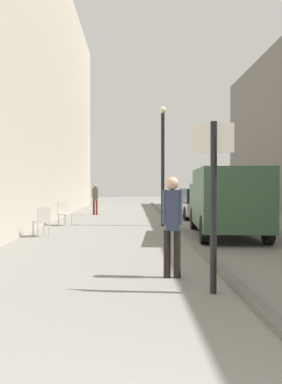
{
  "coord_description": "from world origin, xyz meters",
  "views": [
    {
      "loc": [
        -0.08,
        -1.3,
        1.65
      ],
      "look_at": [
        0.18,
        10.36,
        1.43
      ],
      "focal_mm": 37.02,
      "sensor_mm": 36.0,
      "label": 1
    }
  ],
  "objects_px": {
    "delivery_van": "(226,200)",
    "cafe_chair_by_doorway": "(42,219)",
    "pedestrian_main_foreground": "(172,219)",
    "pedestrian_mid_block": "(95,197)",
    "lamp_post": "(163,158)",
    "parked_car": "(198,203)",
    "cafe_chair_near_window": "(64,212)",
    "street_sign_post": "(214,192)"
  },
  "relations": [
    {
      "from": "delivery_van",
      "to": "cafe_chair_by_doorway",
      "type": "relative_size",
      "value": 5.68
    },
    {
      "from": "pedestrian_main_foreground",
      "to": "pedestrian_mid_block",
      "type": "distance_m",
      "value": 14.84
    },
    {
      "from": "pedestrian_main_foreground",
      "to": "lamp_post",
      "type": "height_order",
      "value": "lamp_post"
    },
    {
      "from": "cafe_chair_by_doorway",
      "to": "pedestrian_mid_block",
      "type": "bearing_deg",
      "value": 46.7
    },
    {
      "from": "parked_car",
      "to": "cafe_chair_near_window",
      "type": "relative_size",
      "value": 4.52
    },
    {
      "from": "cafe_chair_near_window",
      "to": "cafe_chair_by_doorway",
      "type": "bearing_deg",
      "value": 37.77
    },
    {
      "from": "parked_car",
      "to": "delivery_van",
      "type": "bearing_deg",
      "value": -93.87
    },
    {
      "from": "pedestrian_main_foreground",
      "to": "street_sign_post",
      "type": "relative_size",
      "value": 0.69
    },
    {
      "from": "delivery_van",
      "to": "lamp_post",
      "type": "height_order",
      "value": "lamp_post"
    },
    {
      "from": "delivery_van",
      "to": "lamp_post",
      "type": "xyz_separation_m",
      "value": [
        -1.78,
        3.18,
        1.56
      ]
    },
    {
      "from": "pedestrian_main_foreground",
      "to": "street_sign_post",
      "type": "xyz_separation_m",
      "value": [
        0.52,
        -1.03,
        0.51
      ]
    },
    {
      "from": "pedestrian_mid_block",
      "to": "street_sign_post",
      "type": "height_order",
      "value": "street_sign_post"
    },
    {
      "from": "lamp_post",
      "to": "cafe_chair_near_window",
      "type": "distance_m",
      "value": 4.56
    },
    {
      "from": "parked_car",
      "to": "cafe_chair_near_window",
      "type": "xyz_separation_m",
      "value": [
        -6.05,
        -3.58,
        -0.17
      ]
    },
    {
      "from": "street_sign_post",
      "to": "cafe_chair_by_doorway",
      "type": "height_order",
      "value": "street_sign_post"
    },
    {
      "from": "pedestrian_mid_block",
      "to": "cafe_chair_by_doorway",
      "type": "xyz_separation_m",
      "value": [
        -0.83,
        -8.99,
        -0.43
      ]
    },
    {
      "from": "delivery_van",
      "to": "cafe_chair_by_doorway",
      "type": "xyz_separation_m",
      "value": [
        -5.86,
        -0.03,
        -0.62
      ]
    },
    {
      "from": "parked_car",
      "to": "cafe_chair_by_doorway",
      "type": "height_order",
      "value": "parked_car"
    },
    {
      "from": "delivery_van",
      "to": "cafe_chair_near_window",
      "type": "relative_size",
      "value": 5.68
    },
    {
      "from": "lamp_post",
      "to": "delivery_van",
      "type": "bearing_deg",
      "value": -60.67
    },
    {
      "from": "pedestrian_main_foreground",
      "to": "parked_car",
      "type": "relative_size",
      "value": 0.42
    },
    {
      "from": "lamp_post",
      "to": "cafe_chair_by_doorway",
      "type": "height_order",
      "value": "lamp_post"
    },
    {
      "from": "pedestrian_main_foreground",
      "to": "cafe_chair_by_doorway",
      "type": "xyz_separation_m",
      "value": [
        -3.56,
        5.6,
        -0.49
      ]
    },
    {
      "from": "street_sign_post",
      "to": "cafe_chair_near_window",
      "type": "relative_size",
      "value": 2.77
    },
    {
      "from": "delivery_van",
      "to": "pedestrian_main_foreground",
      "type": "bearing_deg",
      "value": -107.89
    },
    {
      "from": "street_sign_post",
      "to": "lamp_post",
      "type": "relative_size",
      "value": 0.55
    },
    {
      "from": "parked_car",
      "to": "street_sign_post",
      "type": "relative_size",
      "value": 1.64
    },
    {
      "from": "pedestrian_main_foreground",
      "to": "lamp_post",
      "type": "distance_m",
      "value": 8.98
    },
    {
      "from": "street_sign_post",
      "to": "cafe_chair_by_doorway",
      "type": "xyz_separation_m",
      "value": [
        -4.08,
        6.63,
        -1.0
      ]
    },
    {
      "from": "cafe_chair_by_doorway",
      "to": "cafe_chair_near_window",
      "type": "bearing_deg",
      "value": 50.72
    },
    {
      "from": "pedestrian_main_foreground",
      "to": "lamp_post",
      "type": "relative_size",
      "value": 0.38
    },
    {
      "from": "pedestrian_mid_block",
      "to": "delivery_van",
      "type": "relative_size",
      "value": 0.32
    },
    {
      "from": "pedestrian_main_foreground",
      "to": "pedestrian_mid_block",
      "type": "bearing_deg",
      "value": 104.43
    },
    {
      "from": "pedestrian_main_foreground",
      "to": "delivery_van",
      "type": "bearing_deg",
      "value": 71.67
    },
    {
      "from": "pedestrian_main_foreground",
      "to": "cafe_chair_by_doorway",
      "type": "bearing_deg",
      "value": 126.27
    },
    {
      "from": "lamp_post",
      "to": "cafe_chair_near_window",
      "type": "xyz_separation_m",
      "value": [
        -3.99,
        0.26,
        -2.18
      ]
    },
    {
      "from": "street_sign_post",
      "to": "delivery_van",
      "type": "bearing_deg",
      "value": -89.08
    },
    {
      "from": "parked_car",
      "to": "lamp_post",
      "type": "xyz_separation_m",
      "value": [
        -2.05,
        -3.84,
        2.01
      ]
    },
    {
      "from": "pedestrian_mid_block",
      "to": "lamp_post",
      "type": "bearing_deg",
      "value": -47.57
    },
    {
      "from": "pedestrian_main_foreground",
      "to": "cafe_chair_near_window",
      "type": "xyz_separation_m",
      "value": [
        -3.48,
        9.07,
        -0.49
      ]
    },
    {
      "from": "delivery_van",
      "to": "street_sign_post",
      "type": "xyz_separation_m",
      "value": [
        -1.77,
        -6.66,
        0.38
      ]
    },
    {
      "from": "delivery_van",
      "to": "cafe_chair_near_window",
      "type": "distance_m",
      "value": 6.75
    }
  ]
}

